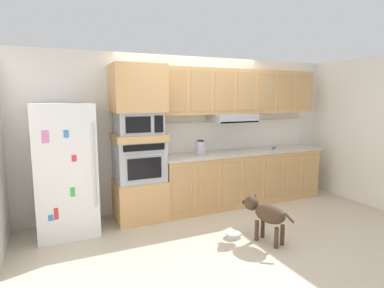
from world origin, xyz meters
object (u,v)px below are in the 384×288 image
Objects in this scene: screwdriver at (274,148)px; electric_kettle at (201,148)px; dog_food_bowl at (234,235)px; built_in_oven at (139,161)px; dog at (266,213)px; refrigerator at (66,169)px; microwave at (138,123)px.

electric_kettle is at bearing -180.00° from screwdriver.
screwdriver is 2.08m from dog_food_bowl.
built_in_oven reaches higher than dog.
dog is (2.28, -1.34, -0.50)m from refrigerator.
built_in_oven is at bearing 24.12° from dog.
electric_kettle is 1.49m from dog_food_bowl.
microwave is 2.18m from dog.
refrigerator reaches higher than built_in_oven.
electric_kettle is (0.99, -0.05, 0.13)m from built_in_oven.
built_in_oven is 1.09× the size of microwave.
refrigerator reaches higher than screwdriver.
dog is at bearing -48.29° from microwave.
built_in_oven is 0.56m from microwave.
microwave reaches higher than screwdriver.
screwdriver is at bearing -1.10° from microwave.
dog_food_bowl is (-1.52, -1.11, -0.90)m from screwdriver.
refrigerator is 2.31× the size of dog.
microwave is 2.07m from dog_food_bowl.
dog_food_bowl is (0.94, -1.16, -0.87)m from built_in_oven.
built_in_oven is at bearing 179.23° from microwave.
electric_kettle reaches higher than dog_food_bowl.
screwdriver is 1.90m from dog.
refrigerator reaches higher than dog_food_bowl.
dog is 3.81× the size of dog_food_bowl.
screwdriver is 0.80× the size of dog_food_bowl.
refrigerator is 8.80× the size of dog_food_bowl.
dog_food_bowl is at bearing -143.87° from screwdriver.
built_in_oven is at bearing 3.77° from refrigerator.
screwdriver reaches higher than dog.
electric_kettle is at bearing -2.72° from built_in_oven.
built_in_oven is 2.46m from screwdriver.
built_in_oven is 2.92× the size of electric_kettle.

